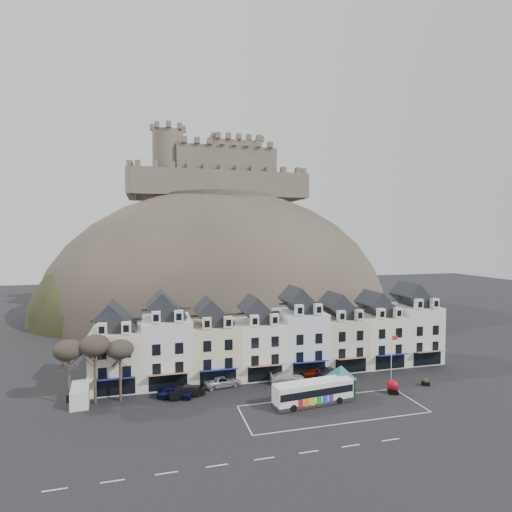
{
  "coord_description": "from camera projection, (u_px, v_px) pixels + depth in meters",
  "views": [
    {
      "loc": [
        -19.15,
        -42.09,
        20.86
      ],
      "look_at": [
        -1.56,
        24.0,
        17.56
      ],
      "focal_mm": 28.0,
      "sensor_mm": 36.0,
      "label": 1
    }
  ],
  "objects": [
    {
      "name": "bus",
      "position": [
        313.0,
        391.0,
        49.66
      ],
      "size": [
        10.47,
        3.47,
        2.9
      ],
      "rotation": [
        0.0,
        0.0,
        0.11
      ],
      "color": "#262628",
      "rests_on": "ground"
    },
    {
      "name": "red_buoy",
      "position": [
        393.0,
        387.0,
        53.07
      ],
      "size": [
        1.59,
        1.59,
        1.83
      ],
      "rotation": [
        0.0,
        0.0,
        -0.37
      ],
      "color": "black",
      "rests_on": "ground"
    },
    {
      "name": "flagpole",
      "position": [
        392.0,
        355.0,
        56.43
      ],
      "size": [
        1.03,
        0.11,
        7.12
      ],
      "rotation": [
        0.0,
        0.0,
        0.02
      ],
      "color": "silver",
      "rests_on": "ground"
    },
    {
      "name": "car_white",
      "position": [
        287.0,
        378.0,
        57.0
      ],
      "size": [
        5.36,
        2.76,
        1.49
      ],
      "primitive_type": "imported",
      "rotation": [
        0.0,
        0.0,
        1.43
      ],
      "color": "silver",
      "rests_on": "ground"
    },
    {
      "name": "car_silver",
      "position": [
        223.0,
        381.0,
        55.63
      ],
      "size": [
        5.49,
        3.11,
        1.47
      ],
      "primitive_type": "imported",
      "rotation": [
        0.0,
        0.0,
        1.7
      ],
      "color": "#ABAEB3",
      "rests_on": "ground"
    },
    {
      "name": "tree_left_mid",
      "position": [
        94.0,
        346.0,
        49.66
      ],
      "size": [
        3.78,
        3.78,
        8.64
      ],
      "color": "#3D2F27",
      "rests_on": "ground"
    },
    {
      "name": "ground",
      "position": [
        322.0,
        415.0,
        46.55
      ],
      "size": [
        300.0,
        300.0,
        0.0
      ],
      "primitive_type": "plane",
      "color": "black",
      "rests_on": "ground"
    },
    {
      "name": "townhouse_terrace",
      "position": [
        280.0,
        337.0,
        61.75
      ],
      "size": [
        54.4,
        9.35,
        11.8
      ],
      "color": "white",
      "rests_on": "ground"
    },
    {
      "name": "castle",
      "position": [
        218.0,
        172.0,
        118.04
      ],
      "size": [
        50.2,
        22.2,
        22.0
      ],
      "color": "#605649",
      "rests_on": "ground"
    },
    {
      "name": "planter_east",
      "position": [
        425.0,
        382.0,
        55.94
      ],
      "size": [
        1.15,
        0.88,
        1.03
      ],
      "rotation": [
        0.0,
        0.0,
        -0.4
      ],
      "color": "black",
      "rests_on": "ground"
    },
    {
      "name": "tree_left_far",
      "position": [
        68.0,
        351.0,
        48.91
      ],
      "size": [
        3.61,
        3.61,
        8.24
      ],
      "color": "#3D2F27",
      "rests_on": "ground"
    },
    {
      "name": "planter_west",
      "position": [
        392.0,
        389.0,
        53.42
      ],
      "size": [
        1.09,
        0.7,
        1.01
      ],
      "rotation": [
        0.0,
        0.0,
        -0.2
      ],
      "color": "black",
      "rests_on": "ground"
    },
    {
      "name": "car_navy",
      "position": [
        176.0,
        392.0,
        51.52
      ],
      "size": [
        5.01,
        3.27,
        1.59
      ],
      "primitive_type": "imported",
      "rotation": [
        0.0,
        0.0,
        1.24
      ],
      "color": "#0B0E38",
      "rests_on": "ground"
    },
    {
      "name": "white_van",
      "position": [
        80.0,
        395.0,
        49.85
      ],
      "size": [
        2.59,
        5.06,
        2.23
      ],
      "rotation": [
        0.0,
        0.0,
        0.1
      ],
      "color": "white",
      "rests_on": "ground"
    },
    {
      "name": "car_black",
      "position": [
        186.0,
        391.0,
        51.88
      ],
      "size": [
        5.02,
        2.66,
        1.57
      ],
      "primitive_type": "imported",
      "rotation": [
        0.0,
        0.0,
        1.79
      ],
      "color": "black",
      "rests_on": "ground"
    },
    {
      "name": "castle_hill",
      "position": [
        225.0,
        310.0,
        113.43
      ],
      "size": [
        100.0,
        76.0,
        68.0
      ],
      "color": "#3B352D",
      "rests_on": "ground"
    },
    {
      "name": "coach_bay_markings",
      "position": [
        333.0,
        409.0,
        48.27
      ],
      "size": [
        22.0,
        7.5,
        0.01
      ],
      "primitive_type": "cube",
      "color": "silver",
      "rests_on": "ground"
    },
    {
      "name": "tree_left_near",
      "position": [
        120.0,
        350.0,
        50.46
      ],
      "size": [
        3.43,
        3.43,
        7.84
      ],
      "color": "#3D2F27",
      "rests_on": "ground"
    },
    {
      "name": "car_maroon",
      "position": [
        316.0,
        372.0,
        59.23
      ],
      "size": [
        4.56,
        2.4,
        1.48
      ],
      "primitive_type": "imported",
      "rotation": [
        0.0,
        0.0,
        1.41
      ],
      "color": "#611505",
      "rests_on": "ground"
    },
    {
      "name": "car_charcoal",
      "position": [
        331.0,
        373.0,
        58.99
      ],
      "size": [
        4.7,
        2.4,
        1.48
      ],
      "primitive_type": "imported",
      "rotation": [
        0.0,
        0.0,
        1.77
      ],
      "color": "black",
      "rests_on": "ground"
    },
    {
      "name": "bus_shelter",
      "position": [
        341.0,
        372.0,
        52.54
      ],
      "size": [
        6.16,
        6.16,
        3.94
      ],
      "rotation": [
        0.0,
        0.0,
        0.12
      ],
      "color": "black",
      "rests_on": "ground"
    }
  ]
}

